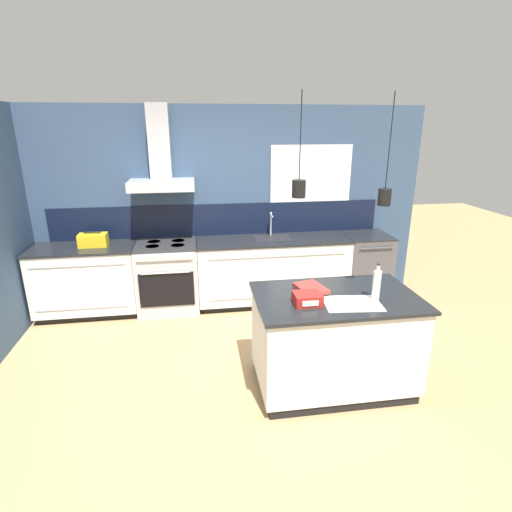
# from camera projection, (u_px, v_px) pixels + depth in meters

# --- Properties ---
(ground_plane) EXTENTS (16.00, 16.00, 0.00)m
(ground_plane) POSITION_uv_depth(u_px,v_px,m) (237.00, 377.00, 3.90)
(ground_plane) COLOR tan
(ground_plane) RESTS_ON ground
(wall_back) EXTENTS (5.60, 2.33, 2.60)m
(wall_back) POSITION_uv_depth(u_px,v_px,m) (217.00, 203.00, 5.35)
(wall_back) COLOR #354C6B
(wall_back) RESTS_ON ground_plane
(counter_run_left) EXTENTS (1.26, 0.64, 0.91)m
(counter_run_left) POSITION_uv_depth(u_px,v_px,m) (87.00, 280.00, 5.09)
(counter_run_left) COLOR black
(counter_run_left) RESTS_ON ground_plane
(counter_run_sink) EXTENTS (2.04, 0.64, 1.23)m
(counter_run_sink) POSITION_uv_depth(u_px,v_px,m) (273.00, 270.00, 5.44)
(counter_run_sink) COLOR black
(counter_run_sink) RESTS_ON ground_plane
(oven_range) EXTENTS (0.78, 0.66, 0.91)m
(oven_range) POSITION_uv_depth(u_px,v_px,m) (168.00, 277.00, 5.23)
(oven_range) COLOR #B5B5BA
(oven_range) RESTS_ON ground_plane
(dishwasher) EXTENTS (0.61, 0.65, 0.91)m
(dishwasher) POSITION_uv_depth(u_px,v_px,m) (364.00, 266.00, 5.63)
(dishwasher) COLOR #4C4C51
(dishwasher) RESTS_ON ground_plane
(kitchen_island) EXTENTS (1.45, 0.90, 0.91)m
(kitchen_island) POSITION_uv_depth(u_px,v_px,m) (333.00, 341.00, 3.67)
(kitchen_island) COLOR black
(kitchen_island) RESTS_ON ground_plane
(bottle_on_island) EXTENTS (0.07, 0.07, 0.33)m
(bottle_on_island) POSITION_uv_depth(u_px,v_px,m) (377.00, 285.00, 3.40)
(bottle_on_island) COLOR silver
(bottle_on_island) RESTS_ON kitchen_island
(book_stack) EXTENTS (0.29, 0.34, 0.06)m
(book_stack) POSITION_uv_depth(u_px,v_px,m) (311.00, 289.00, 3.60)
(book_stack) COLOR #B2332D
(book_stack) RESTS_ON kitchen_island
(red_supply_box) EXTENTS (0.23, 0.20, 0.09)m
(red_supply_box) POSITION_uv_depth(u_px,v_px,m) (307.00, 299.00, 3.36)
(red_supply_box) COLOR red
(red_supply_box) RESTS_ON kitchen_island
(paper_pile) EXTENTS (0.51, 0.37, 0.01)m
(paper_pile) POSITION_uv_depth(u_px,v_px,m) (352.00, 303.00, 3.37)
(paper_pile) COLOR silver
(paper_pile) RESTS_ON kitchen_island
(yellow_toolbox) EXTENTS (0.34, 0.18, 0.19)m
(yellow_toolbox) POSITION_uv_depth(u_px,v_px,m) (93.00, 240.00, 4.94)
(yellow_toolbox) COLOR gold
(yellow_toolbox) RESTS_ON counter_run_left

